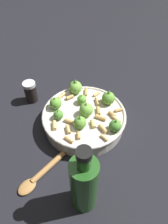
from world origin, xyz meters
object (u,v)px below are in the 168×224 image
olive_oil_bottle (84,184)px  wooden_spoon (48,167)px  cooking_pan (84,117)px  pepper_shaker (31,92)px

olive_oil_bottle → wooden_spoon: 0.16m
wooden_spoon → olive_oil_bottle: bearing=52.1°
cooking_pan → olive_oil_bottle: bearing=3.7°
wooden_spoon → cooking_pan: bearing=152.5°
olive_oil_bottle → wooden_spoon: bearing=-127.9°
cooking_pan → pepper_shaker: size_ratio=3.34×
cooking_pan → wooden_spoon: (0.17, -0.09, -0.03)m
pepper_shaker → olive_oil_bottle: 0.41m
olive_oil_bottle → wooden_spoon: size_ratio=1.14×
pepper_shaker → wooden_spoon: pepper_shaker is taller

